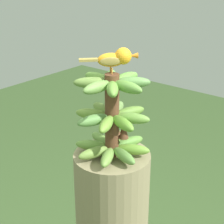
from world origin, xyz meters
name	(u,v)px	position (x,y,z in m)	size (l,w,h in m)	color
banana_bunch	(112,116)	(0.00, 0.00, 1.36)	(0.27, 0.27, 0.30)	brown
perched_bird	(116,58)	(0.02, 0.00, 1.56)	(0.15, 0.15, 0.08)	#C68933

